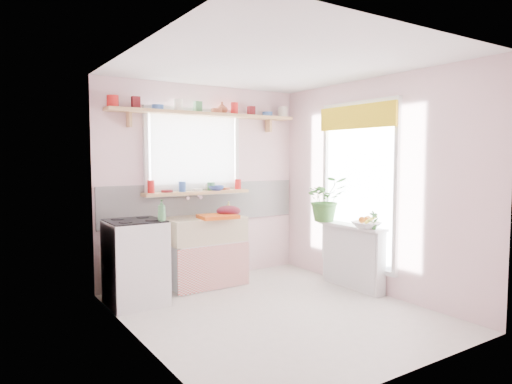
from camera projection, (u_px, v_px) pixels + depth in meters
room at (278, 174)px, 5.63m from camera, size 3.20×3.20×3.20m
sink_unit at (204, 251)px, 5.62m from camera, size 0.95×0.65×1.11m
cooker at (135, 262)px, 4.90m from camera, size 0.58×0.58×0.93m
radiator_ledge at (353, 255)px, 5.51m from camera, size 0.22×0.95×0.78m
windowsill at (197, 193)px, 5.72m from camera, size 1.40×0.22×0.04m
pine_shelf at (207, 114)px, 5.72m from camera, size 2.52×0.24×0.04m
shelf_crockery at (206, 108)px, 5.70m from camera, size 2.47×0.11×0.12m
sill_crockery at (196, 187)px, 5.71m from camera, size 1.35×0.11×0.12m
dish_tray at (218, 217)px, 5.48m from camera, size 0.48×0.38×0.04m
colander at (229, 211)px, 5.64m from camera, size 0.34×0.34×0.14m
jade_plant at (326, 199)px, 5.74m from camera, size 0.63×0.59×0.57m
fruit_bowl at (366, 225)px, 5.19m from camera, size 0.35×0.35×0.08m
herb_pot at (374, 220)px, 5.09m from camera, size 0.12×0.10×0.21m
soap_bottle_sink at (229, 208)px, 5.83m from camera, size 0.10×0.10×0.17m
sill_cup at (208, 187)px, 5.87m from camera, size 0.12×0.12×0.09m
sill_bowl at (216, 188)px, 5.80m from camera, size 0.26×0.26×0.06m
shelf_vase at (222, 108)px, 5.90m from camera, size 0.17×0.17×0.16m
cooker_bottle at (162, 210)px, 4.79m from camera, size 0.11×0.11×0.23m
fruit at (366, 220)px, 5.20m from camera, size 0.20×0.14×0.10m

